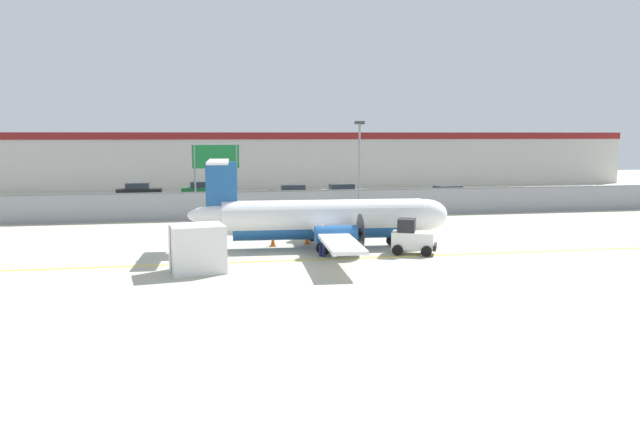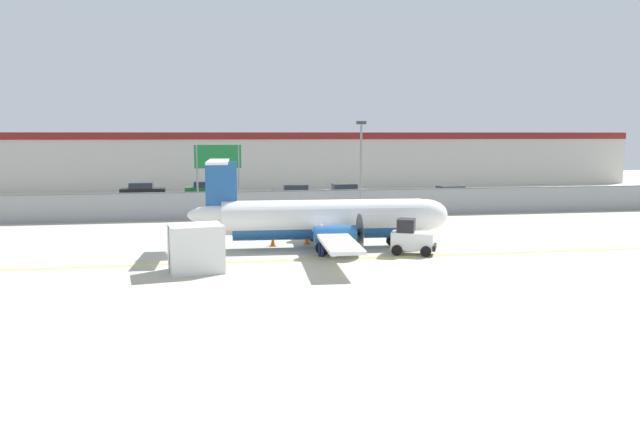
# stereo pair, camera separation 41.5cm
# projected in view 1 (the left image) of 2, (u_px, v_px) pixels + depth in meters

# --- Properties ---
(ground_plane) EXTENTS (140.00, 140.00, 0.01)m
(ground_plane) POSITION_uv_depth(u_px,v_px,m) (344.00, 259.00, 31.91)
(ground_plane) COLOR #B2AD99
(perimeter_fence) EXTENTS (98.00, 0.10, 2.10)m
(perimeter_fence) POSITION_uv_depth(u_px,v_px,m) (299.00, 203.00, 47.39)
(perimeter_fence) COLOR gray
(perimeter_fence) RESTS_ON ground
(parking_lot_strip) EXTENTS (98.00, 17.00, 0.12)m
(parking_lot_strip) POSITION_uv_depth(u_px,v_px,m) (282.00, 201.00, 58.75)
(parking_lot_strip) COLOR #38383A
(parking_lot_strip) RESTS_ON ground
(background_building) EXTENTS (91.00, 8.10, 6.50)m
(background_building) POSITION_uv_depth(u_px,v_px,m) (264.00, 159.00, 76.39)
(background_building) COLOR beige
(background_building) RESTS_ON ground
(commuter_airplane) EXTENTS (14.68, 16.05, 4.92)m
(commuter_airplane) POSITION_uv_depth(u_px,v_px,m) (328.00, 219.00, 34.88)
(commuter_airplane) COLOR white
(commuter_airplane) RESTS_ON ground
(baggage_tug) EXTENTS (2.58, 2.09, 1.88)m
(baggage_tug) POSITION_uv_depth(u_px,v_px,m) (412.00, 238.00, 33.08)
(baggage_tug) COLOR silver
(baggage_tug) RESTS_ON ground
(ground_crew_worker) EXTENTS (0.48, 0.49, 1.70)m
(ground_crew_worker) POSITION_uv_depth(u_px,v_px,m) (322.00, 239.00, 32.31)
(ground_crew_worker) COLOR #191E4C
(ground_crew_worker) RESTS_ON ground
(cargo_container) EXTENTS (2.70, 2.37, 2.20)m
(cargo_container) POSITION_uv_depth(u_px,v_px,m) (197.00, 248.00, 28.76)
(cargo_container) COLOR silver
(cargo_container) RESTS_ON ground
(traffic_cone_near_left) EXTENTS (0.36, 0.36, 0.64)m
(traffic_cone_near_left) POSITION_uv_depth(u_px,v_px,m) (273.00, 241.00, 35.40)
(traffic_cone_near_left) COLOR orange
(traffic_cone_near_left) RESTS_ON ground
(traffic_cone_near_right) EXTENTS (0.36, 0.36, 0.64)m
(traffic_cone_near_right) POSITION_uv_depth(u_px,v_px,m) (427.00, 236.00, 37.03)
(traffic_cone_near_right) COLOR orange
(traffic_cone_near_right) RESTS_ON ground
(traffic_cone_far_left) EXTENTS (0.36, 0.36, 0.64)m
(traffic_cone_far_left) POSITION_uv_depth(u_px,v_px,m) (307.00, 239.00, 36.15)
(traffic_cone_far_left) COLOR orange
(traffic_cone_far_left) RESTS_ON ground
(parked_car_0) EXTENTS (4.22, 2.03, 1.58)m
(parked_car_0) POSITION_uv_depth(u_px,v_px,m) (139.00, 191.00, 59.75)
(parked_car_0) COLOR black
(parked_car_0) RESTS_ON parking_lot_strip
(parked_car_1) EXTENTS (4.31, 2.23, 1.58)m
(parked_car_1) POSITION_uv_depth(u_px,v_px,m) (204.00, 190.00, 61.17)
(parked_car_1) COLOR #19662D
(parked_car_1) RESTS_ON parking_lot_strip
(parked_car_2) EXTENTS (4.28, 2.17, 1.58)m
(parked_car_2) POSITION_uv_depth(u_px,v_px,m) (292.00, 193.00, 57.47)
(parked_car_2) COLOR black
(parked_car_2) RESTS_ON parking_lot_strip
(parked_car_3) EXTENTS (4.20, 2.00, 1.58)m
(parked_car_3) POSITION_uv_depth(u_px,v_px,m) (343.00, 192.00, 58.45)
(parked_car_3) COLOR gray
(parked_car_3) RESTS_ON parking_lot_strip
(parked_car_4) EXTENTS (4.39, 2.45, 1.58)m
(parked_car_4) POSITION_uv_depth(u_px,v_px,m) (449.00, 195.00, 56.23)
(parked_car_4) COLOR slate
(parked_car_4) RESTS_ON parking_lot_strip
(apron_light_pole) EXTENTS (0.70, 0.30, 7.27)m
(apron_light_pole) POSITION_uv_depth(u_px,v_px,m) (359.00, 162.00, 45.61)
(apron_light_pole) COLOR slate
(apron_light_pole) RESTS_ON ground
(highway_sign) EXTENTS (3.60, 0.14, 5.50)m
(highway_sign) POSITION_uv_depth(u_px,v_px,m) (216.00, 163.00, 48.11)
(highway_sign) COLOR slate
(highway_sign) RESTS_ON ground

